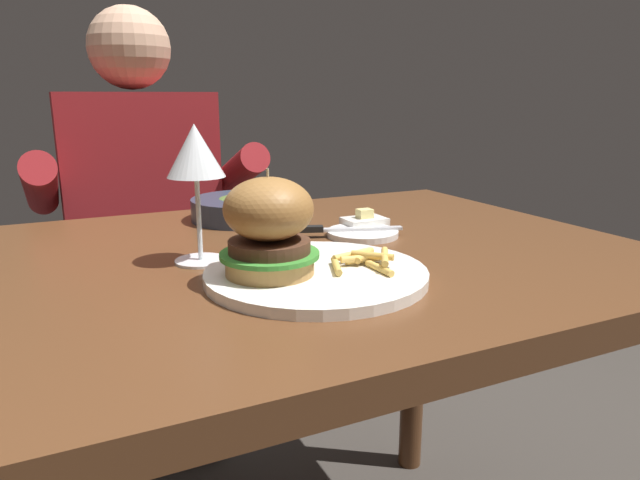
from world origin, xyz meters
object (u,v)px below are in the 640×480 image
Objects in this scene: butter_dish at (364,222)px; diner_person at (146,260)px; burger_sandwich at (269,226)px; bread_plate at (362,233)px; main_plate at (316,274)px; wine_glass at (195,156)px; soup_bowl at (245,207)px; table_knife at (334,229)px.

diner_person is (-0.30, 0.59, -0.19)m from butter_dish.
bread_plate is (0.23, 0.17, -0.07)m from burger_sandwich.
burger_sandwich is at bearing 171.57° from main_plate.
main_plate is 0.23m from wine_glass.
butter_dish is at bearing -63.16° from diner_person.
butter_dish reaches higher than bread_plate.
burger_sandwich is 0.35m from butter_dish.
burger_sandwich is 0.68× the size of wine_glass.
soup_bowl is at bearing 76.04° from burger_sandwich.
bread_plate is 0.71m from diner_person.
burger_sandwich is 0.65× the size of soup_bowl.
butter_dish is (0.08, 0.03, -0.00)m from table_knife.
butter_dish is at bearing 56.72° from bread_plate.
wine_glass is 0.96× the size of soup_bowl.
soup_bowl is 0.48m from diner_person.
burger_sandwich reaches higher than main_plate.
burger_sandwich is 1.09× the size of bread_plate.
butter_dish reaches higher than main_plate.
wine_glass reaches higher than burger_sandwich.
burger_sandwich is at bearing -140.60° from butter_dish.
table_knife is at bearing -66.13° from soup_bowl.
table_knife is at bearing 57.21° from main_plate.
table_knife is (-0.05, 0.02, 0.01)m from bread_plate.
butter_dish is 0.69m from diner_person.
diner_person is (-0.13, 0.42, -0.20)m from soup_bowl.
main_plate is 0.23m from table_knife.
wine_glass is at bearing 128.56° from main_plate.
table_knife is at bearing -158.57° from butter_dish.
diner_person is at bearing 92.54° from burger_sandwich.
main_plate is 0.25× the size of diner_person.
wine_glass is 0.32m from bread_plate.
main_plate is 2.38× the size of bread_plate.
diner_person is at bearing 109.68° from table_knife.
burger_sandwich reaches higher than soup_bowl.
wine_glass is at bearing -173.15° from bread_plate.
main_plate is 0.84m from diner_person.
butter_dish is (0.20, 0.22, 0.00)m from main_plate.
butter_dish is at bearing 21.43° from table_knife.
main_plate is at bearing -133.89° from bread_plate.
table_knife is (0.13, 0.19, 0.01)m from main_plate.
soup_bowl is at bearing 84.83° from main_plate.
diner_person reaches higher than bread_plate.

